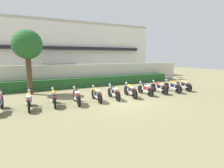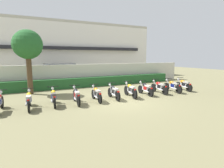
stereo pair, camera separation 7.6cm
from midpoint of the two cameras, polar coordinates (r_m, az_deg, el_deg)
The scene contains 16 objects.
ground at distance 10.71m, azimuth 2.74°, elevation -5.39°, with size 60.00×60.00×0.00m, color olive.
building at distance 24.94m, azimuth -15.21°, elevation 10.05°, with size 22.48×6.50×6.69m.
compound_wall at distance 16.45m, azimuth -8.53°, elevation 2.80°, with size 21.36×0.30×1.90m, color beige.
hedge_row at distance 15.85m, azimuth -7.68°, elevation 0.60°, with size 17.09×0.70×0.80m, color #235628.
parked_car at distance 18.92m, azimuth -15.34°, elevation 3.29°, with size 4.66×2.43×1.89m.
tree_near_inspector at distance 13.71m, azimuth -24.61°, elevation 10.79°, with size 1.97×1.97×4.36m.
motorcycle_in_row_1 at distance 9.98m, azimuth -24.22°, elevation -4.52°, with size 0.60×1.95×0.97m.
motorcycle_in_row_2 at distance 10.19m, azimuth -17.49°, elevation -3.91°, with size 0.60×1.84×0.97m.
motorcycle_in_row_3 at distance 10.27m, azimuth -10.84°, elevation -3.54°, with size 0.60×1.92×0.97m.
motorcycle_in_row_4 at distance 10.70m, azimuth -4.65°, elevation -3.02°, with size 0.60×1.80×0.94m.
motorcycle_in_row_5 at distance 11.18m, azimuth 0.73°, elevation -2.45°, with size 0.60×1.81×0.95m.
motorcycle_in_row_6 at distance 11.78m, azimuth 5.93°, elevation -1.87°, with size 0.60×1.87×0.97m.
motorcycle_in_row_7 at distance 12.55m, azimuth 10.55°, elevation -1.40°, with size 0.60×1.79×0.94m.
motorcycle_in_row_8 at distance 13.34m, azimuth 14.64°, elevation -0.91°, with size 0.60×1.92×0.96m.
motorcycle_in_row_9 at distance 14.10m, azimuth 18.49°, elevation -0.58°, with size 0.60×1.93×0.96m.
motorcycle_in_row_10 at distance 15.02m, azimuth 21.51°, elevation -0.20°, with size 0.60×1.80×0.95m.
Camera 2 is at (-5.11, -9.04, 2.59)m, focal length 29.39 mm.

